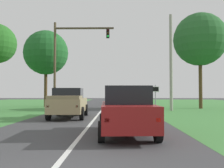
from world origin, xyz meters
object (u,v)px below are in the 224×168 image
oak_tree_right (200,40)px  utility_pole_right (171,62)px  pickup_truck_lead (69,103)px  extra_tree_2 (46,53)px  red_suv_near (126,109)px  traffic_light (68,53)px  keep_moving_sign (155,95)px

oak_tree_right → utility_pole_right: 5.59m
pickup_truck_lead → extra_tree_2: 14.72m
red_suv_near → pickup_truck_lead: bearing=117.4°
traffic_light → keep_moving_sign: (8.06, -4.46, -4.13)m
keep_moving_sign → extra_tree_2: bearing=144.1°
red_suv_near → traffic_light: traffic_light is taller
traffic_light → utility_pole_right: size_ratio=0.99×
extra_tree_2 → oak_tree_right: bearing=-9.6°
red_suv_near → extra_tree_2: extra_tree_2 is taller
keep_moving_sign → oak_tree_right: size_ratio=0.23×
traffic_light → extra_tree_2: (-3.31, 3.76, 0.65)m
traffic_light → oak_tree_right: bearing=3.9°
oak_tree_right → extra_tree_2: bearing=170.4°
traffic_light → extra_tree_2: 5.05m
keep_moving_sign → oak_tree_right: oak_tree_right is taller
traffic_light → keep_moving_sign: size_ratio=3.84×
pickup_truck_lead → oak_tree_right: size_ratio=0.52×
pickup_truck_lead → extra_tree_2: (-5.01, 12.80, 5.27)m
oak_tree_right → extra_tree_2: 17.10m
utility_pole_right → extra_tree_2: size_ratio=1.00×
keep_moving_sign → oak_tree_right: bearing=44.5°
keep_moving_sign → utility_pole_right: 4.08m
red_suv_near → utility_pole_right: (4.65, 13.49, 3.42)m
keep_moving_sign → oak_tree_right: 9.55m
keep_moving_sign → extra_tree_2: 14.82m
red_suv_near → extra_tree_2: size_ratio=0.55×
pickup_truck_lead → traffic_light: bearing=100.7°
pickup_truck_lead → keep_moving_sign: size_ratio=2.28×
pickup_truck_lead → oak_tree_right: bearing=40.1°
pickup_truck_lead → extra_tree_2: extra_tree_2 is taller
pickup_truck_lead → utility_pole_right: bearing=39.8°
red_suv_near → keep_moving_sign: size_ratio=2.14×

